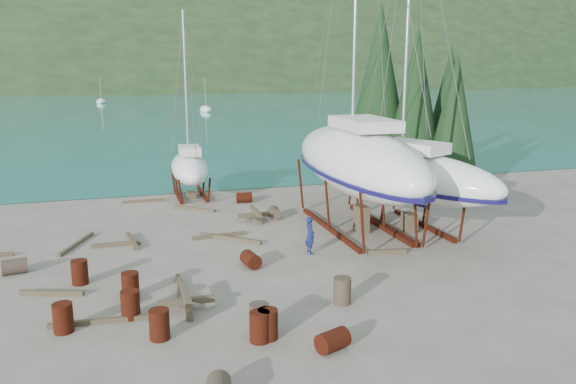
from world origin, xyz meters
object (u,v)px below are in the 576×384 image
object	(u,v)px
large_sailboat_near	(357,160)
small_sailboat_shore	(190,167)
large_sailboat_far	(406,175)
worker	(310,235)

from	to	relation	value
large_sailboat_near	small_sailboat_shore	bearing A→B (deg)	128.60
large_sailboat_far	worker	xyz separation A→B (m)	(-5.52, -2.12, -1.84)
small_sailboat_shore	worker	xyz separation A→B (m)	(3.39, -11.99, -0.99)
large_sailboat_near	small_sailboat_shore	distance (m)	11.44
large_sailboat_near	worker	xyz separation A→B (m)	(-3.33, -2.87, -2.56)
worker	large_sailboat_far	bearing A→B (deg)	-74.77
small_sailboat_shore	large_sailboat_near	bearing A→B (deg)	-51.36
small_sailboat_shore	worker	bearing A→B (deg)	-71.95
large_sailboat_near	worker	world-z (taller)	large_sailboat_near
large_sailboat_far	worker	size ratio (longest dim) A/B	10.26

